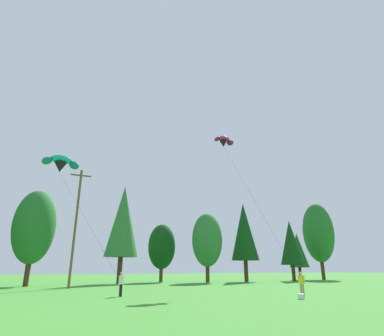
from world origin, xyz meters
TOP-DOWN VIEW (x-y plane):
  - treeline_tree_e at (-12.40, 44.62)m, footprint 4.76×4.76m
  - treeline_tree_f at (-1.67, 46.21)m, footprint 4.46×4.46m
  - treeline_tree_g at (5.04, 49.18)m, footprint 4.06×4.06m
  - treeline_tree_h at (10.80, 45.37)m, footprint 4.47×4.47m
  - treeline_tree_i at (17.11, 44.97)m, footprint 4.21×4.21m
  - treeline_tree_j at (25.47, 44.19)m, footprint 3.69×3.69m
  - treeline_tree_k at (30.15, 47.88)m, footprint 3.36×3.36m
  - treeline_tree_l at (35.37, 47.74)m, footprint 5.52×5.52m
  - utility_pole at (-8.20, 38.81)m, footprint 2.20×0.26m
  - kite_flyer_near at (-5.35, 27.26)m, footprint 0.33×0.60m
  - kite_flyer_mid at (6.85, 22.10)m, footprint 0.28×0.58m
  - parafoil_kite_high_teal at (-10.47, 35.57)m, footprint 6.82×9.14m
  - parafoil_kite_mid_magenta at (6.12, 31.47)m, footprint 2.82×10.07m
  - picnic_cooler at (5.20, 20.46)m, footprint 0.60×0.63m

SIDE VIEW (x-z plane):
  - picnic_cooler at x=5.20m, z-range 0.00..0.34m
  - kite_flyer_near at x=-5.35m, z-range 0.14..1.83m
  - kite_flyer_mid at x=6.85m, z-range 0.14..1.83m
  - treeline_tree_k at x=30.15m, z-range 1.01..9.02m
  - treeline_tree_g at x=5.04m, z-range 0.88..9.26m
  - treeline_tree_j at x=25.47m, z-range 1.20..10.69m
  - treeline_tree_h at x=10.80m, z-range 1.04..10.92m
  - utility_pole at x=-8.20m, z-range 0.27..12.75m
  - treeline_tree_e at x=-12.40m, z-range 1.15..12.11m
  - treeline_tree_i at x=17.11m, z-range 1.50..13.38m
  - treeline_tree_f at x=-1.67m, z-range 1.65..14.66m
  - treeline_tree_l at x=35.37m, z-range 1.45..15.23m
  - parafoil_kite_high_teal at x=-10.47m, z-range 6.12..17.87m
  - parafoil_kite_mid_magenta at x=6.12m, z-range 8.13..23.24m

